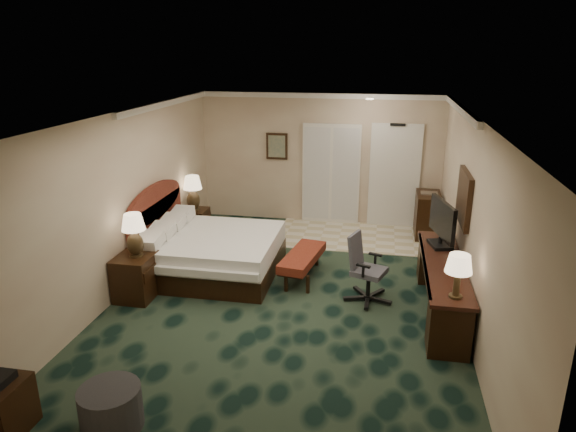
% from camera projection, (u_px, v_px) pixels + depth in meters
% --- Properties ---
extents(floor, '(5.00, 7.50, 0.00)m').
position_uv_depth(floor, '(286.00, 300.00, 7.62)').
color(floor, black).
rests_on(floor, ground).
extents(ceiling, '(5.00, 7.50, 0.00)m').
position_uv_depth(ceiling, '(286.00, 117.00, 6.77)').
color(ceiling, white).
rests_on(ceiling, wall_back).
extents(wall_back, '(5.00, 0.00, 2.70)m').
position_uv_depth(wall_back, '(320.00, 159.00, 10.69)').
color(wall_back, tan).
rests_on(wall_back, ground).
extents(wall_front, '(5.00, 0.00, 2.70)m').
position_uv_depth(wall_front, '(188.00, 373.00, 3.70)').
color(wall_front, tan).
rests_on(wall_front, ground).
extents(wall_left, '(0.00, 7.50, 2.70)m').
position_uv_depth(wall_left, '(121.00, 205.00, 7.63)').
color(wall_left, tan).
rests_on(wall_left, ground).
extents(wall_right, '(0.00, 7.50, 2.70)m').
position_uv_depth(wall_right, '(472.00, 225.00, 6.76)').
color(wall_right, tan).
rests_on(wall_right, ground).
extents(crown_molding, '(5.00, 7.50, 0.10)m').
position_uv_depth(crown_molding, '(286.00, 121.00, 6.78)').
color(crown_molding, white).
rests_on(crown_molding, wall_back).
extents(tile_patch, '(3.20, 1.70, 0.01)m').
position_uv_depth(tile_patch, '(358.00, 236.00, 10.17)').
color(tile_patch, '#C5B88B').
rests_on(tile_patch, ground).
extents(headboard, '(0.12, 2.00, 1.40)m').
position_uv_depth(headboard, '(157.00, 224.00, 8.76)').
color(headboard, '#481810').
rests_on(headboard, ground).
extents(entry_door, '(1.02, 0.06, 2.18)m').
position_uv_depth(entry_door, '(394.00, 177.00, 10.49)').
color(entry_door, white).
rests_on(entry_door, ground).
extents(closet_doors, '(1.20, 0.06, 2.10)m').
position_uv_depth(closet_doors, '(331.00, 174.00, 10.71)').
color(closet_doors, silver).
rests_on(closet_doors, ground).
extents(wall_art, '(0.45, 0.06, 0.55)m').
position_uv_depth(wall_art, '(277.00, 146.00, 10.73)').
color(wall_art, slate).
rests_on(wall_art, wall_back).
extents(wall_mirror, '(0.05, 0.95, 0.75)m').
position_uv_depth(wall_mirror, '(464.00, 198.00, 7.26)').
color(wall_mirror, white).
rests_on(wall_mirror, wall_right).
extents(bed, '(2.07, 1.92, 0.66)m').
position_uv_depth(bed, '(214.00, 254.00, 8.47)').
color(bed, white).
rests_on(bed, ground).
extents(nightstand_near, '(0.53, 0.61, 0.67)m').
position_uv_depth(nightstand_near, '(136.00, 277.00, 7.61)').
color(nightstand_near, black).
rests_on(nightstand_near, ground).
extents(nightstand_far, '(0.43, 0.49, 0.53)m').
position_uv_depth(nightstand_far, '(197.00, 222.00, 10.17)').
color(nightstand_far, black).
rests_on(nightstand_far, ground).
extents(lamp_near, '(0.39, 0.39, 0.65)m').
position_uv_depth(lamp_near, '(134.00, 235.00, 7.43)').
color(lamp_near, black).
rests_on(lamp_near, nightstand_near).
extents(lamp_far, '(0.46, 0.46, 0.69)m').
position_uv_depth(lamp_far, '(193.00, 193.00, 9.96)').
color(lamp_far, black).
rests_on(lamp_far, nightstand_far).
extents(bed_bench, '(0.64, 1.32, 0.43)m').
position_uv_depth(bed_bench, '(302.00, 265.00, 8.31)').
color(bed_bench, maroon).
rests_on(bed_bench, ground).
extents(ottoman, '(0.64, 0.64, 0.43)m').
position_uv_depth(ottoman, '(111.00, 408.00, 5.03)').
color(ottoman, '#29282F').
rests_on(ottoman, ground).
extents(desk, '(0.55, 2.57, 0.74)m').
position_uv_depth(desk, '(441.00, 287.00, 7.20)').
color(desk, black).
rests_on(desk, ground).
extents(tv, '(0.30, 0.89, 0.70)m').
position_uv_depth(tv, '(442.00, 224.00, 7.58)').
color(tv, black).
rests_on(tv, desk).
extents(desk_lamp, '(0.35, 0.35, 0.56)m').
position_uv_depth(desk_lamp, '(458.00, 276.00, 6.03)').
color(desk_lamp, black).
rests_on(desk_lamp, desk).
extents(desk_chair, '(0.74, 0.72, 1.01)m').
position_uv_depth(desk_chair, '(369.00, 269.00, 7.48)').
color(desk_chair, '#454449').
rests_on(desk_chair, ground).
extents(minibar, '(0.46, 0.82, 0.87)m').
position_uv_depth(minibar, '(427.00, 215.00, 10.08)').
color(minibar, black).
rests_on(minibar, ground).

